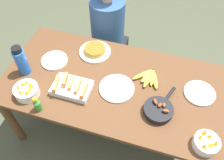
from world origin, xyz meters
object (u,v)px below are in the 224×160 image
Objects in this scene: empty_plate_near_front at (199,93)px; empty_plate_far_right at (54,60)px; banana_bunch at (149,77)px; empty_plate_far_left at (117,88)px; fruit_bowl_mango at (206,143)px; hot_sauce_bottle at (37,105)px; fruit_bowl_citrus at (26,91)px; person_figure at (108,40)px; skillet at (159,110)px; frittata_plate_center at (95,51)px; water_bottle at (21,61)px; melon_tray at (72,87)px.

empty_plate_near_front is 1.17m from empty_plate_far_right.
empty_plate_far_left is (-0.21, -0.17, -0.01)m from banana_bunch.
hot_sauce_bottle is (-1.13, -0.07, 0.02)m from fruit_bowl_mango.
empty_plate_far_right is 0.37m from fruit_bowl_citrus.
person_figure is (0.17, 1.05, -0.27)m from hot_sauce_bottle.
skillet is at bearing 8.11° from fruit_bowl_citrus.
banana_bunch is at bearing 38.91° from empty_plate_far_left.
frittata_plate_center is 0.47m from person_figure.
fruit_bowl_citrus reaches higher than empty_plate_far_left.
empty_plate_far_right is 1.62× the size of hot_sauce_bottle.
fruit_bowl_mango is at bearing -8.71° from water_bottle.
skillet is 0.96m from fruit_bowl_citrus.
frittata_plate_center reaches higher than empty_plate_far_right.
melon_tray is 0.33m from empty_plate_far_left.
fruit_bowl_citrus reaches higher than banana_bunch.
melon_tray is 0.35m from empty_plate_far_right.
fruit_bowl_citrus is at bearing 146.79° from hot_sauce_bottle.
fruit_bowl_mango is at bearing -1.05° from fruit_bowl_citrus.
empty_plate_far_right is at bearing -176.45° from banana_bunch.
water_bottle is at bearing 107.24° from skillet.
banana_bunch is 1.40× the size of fruit_bowl_mango.
empty_plate_near_front is at bearing 23.72° from hot_sauce_bottle.
empty_plate_near_front is 0.87× the size of empty_plate_far_left.
hot_sauce_bottle is (0.10, -0.45, 0.05)m from empty_plate_far_right.
person_figure is at bearing 112.87° from empty_plate_far_left.
skillet is 1.08m from water_bottle.
empty_plate_far_right is 0.27m from water_bottle.
water_bottle is 0.95m from person_figure.
empty_plate_far_left is 1.48× the size of fruit_bowl_citrus.
empty_plate_near_front is (0.39, -0.03, -0.01)m from banana_bunch.
melon_tray is 1.31× the size of empty_plate_far_right.
banana_bunch is 0.80× the size of melon_tray.
banana_bunch is 0.98m from water_bottle.
melon_tray is at bearing -164.93° from empty_plate_near_front.
person_figure is at bearing 89.32° from melon_tray.
frittata_plate_center is 1.23× the size of empty_plate_far_right.
person_figure reaches higher than skillet.
fruit_bowl_mango is 0.90× the size of fruit_bowl_citrus.
water_bottle reaches higher than frittata_plate_center.
banana_bunch is 0.60m from melon_tray.
fruit_bowl_mango reaches higher than skillet.
skillet is 1.40× the size of empty_plate_near_front.
skillet is at bearing -34.13° from frittata_plate_center.
melon_tray reaches higher than banana_bunch.
empty_plate_far_left is (-0.60, -0.14, -0.00)m from empty_plate_near_front.
skillet reaches higher than frittata_plate_center.
banana_bunch is 0.85m from hot_sauce_bottle.
empty_plate_near_front is at bearing -4.73° from banana_bunch.
melon_tray is 0.87m from person_figure.
empty_plate_near_front is at bearing -11.35° from frittata_plate_center.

